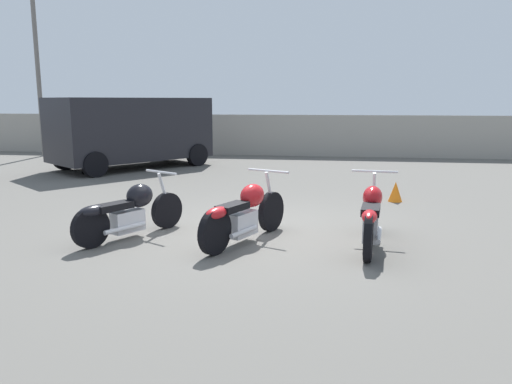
# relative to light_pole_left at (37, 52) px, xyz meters

# --- Properties ---
(ground_plane) EXTENTS (60.00, 60.00, 0.00)m
(ground_plane) POSITION_rel_light_pole_left_xyz_m (9.46, -9.65, -3.77)
(ground_plane) COLOR #5B5954
(fence_back) EXTENTS (40.00, 0.04, 1.52)m
(fence_back) POSITION_rel_light_pole_left_xyz_m (9.46, 1.28, -3.01)
(fence_back) COLOR #9E998E
(fence_back) RESTS_ON ground_plane
(light_pole_left) EXTENTS (0.70, 0.35, 6.23)m
(light_pole_left) POSITION_rel_light_pole_left_xyz_m (0.00, 0.00, 0.00)
(light_pole_left) COLOR slate
(light_pole_left) RESTS_ON ground_plane
(motorcycle_slot_0) EXTENTS (1.16, 1.80, 0.95)m
(motorcycle_slot_0) POSITION_rel_light_pole_left_xyz_m (7.61, -10.30, -3.35)
(motorcycle_slot_0) COLOR black
(motorcycle_slot_0) RESTS_ON ground_plane
(motorcycle_slot_1) EXTENTS (1.08, 1.96, 1.00)m
(motorcycle_slot_1) POSITION_rel_light_pole_left_xyz_m (9.37, -10.30, -3.33)
(motorcycle_slot_1) COLOR black
(motorcycle_slot_1) RESTS_ON ground_plane
(motorcycle_slot_2) EXTENTS (0.68, 2.05, 1.02)m
(motorcycle_slot_2) POSITION_rel_light_pole_left_xyz_m (11.18, -10.26, -3.33)
(motorcycle_slot_2) COLOR black
(motorcycle_slot_2) RESTS_ON ground_plane
(parked_van) EXTENTS (4.49, 4.93, 2.13)m
(parked_van) POSITION_rel_light_pole_left_xyz_m (4.60, -2.73, -2.58)
(parked_van) COLOR black
(parked_van) RESTS_ON ground_plane
(traffic_cone_near) EXTENTS (0.29, 0.29, 0.41)m
(traffic_cone_near) POSITION_rel_light_pole_left_xyz_m (11.94, -6.89, -3.56)
(traffic_cone_near) COLOR orange
(traffic_cone_near) RESTS_ON ground_plane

